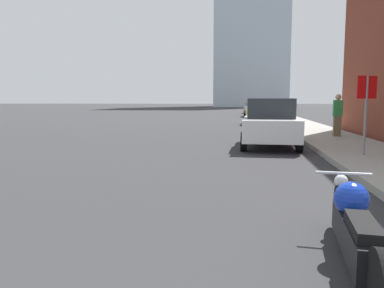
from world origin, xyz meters
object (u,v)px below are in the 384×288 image
at_px(parked_car_yellow, 260,112).
at_px(pedestrian, 338,115).
at_px(parked_car_white, 270,123).
at_px(parked_car_blue, 252,107).
at_px(parked_car_silver, 255,108).
at_px(stop_sign, 366,101).
at_px(motorcycle, 355,228).

height_order(parked_car_yellow, pedestrian, pedestrian).
height_order(parked_car_white, pedestrian, pedestrian).
bearing_deg(parked_car_blue, parked_car_silver, -92.70).
relative_size(parked_car_yellow, pedestrian, 2.42).
relative_size(parked_car_silver, stop_sign, 2.04).
distance_m(parked_car_yellow, parked_car_silver, 12.06).
xyz_separation_m(parked_car_white, parked_car_silver, (0.19, 24.68, 0.03)).
distance_m(parked_car_yellow, pedestrian, 10.10).
height_order(motorcycle, parked_car_white, parked_car_white).
bearing_deg(stop_sign, parked_car_silver, 94.45).
xyz_separation_m(parked_car_yellow, stop_sign, (2.11, -15.16, 0.76)).
height_order(parked_car_white, parked_car_blue, parked_car_white).
distance_m(motorcycle, parked_car_blue, 44.60).
distance_m(parked_car_white, stop_sign, 3.52).
bearing_deg(parked_car_yellow, parked_car_blue, 88.99).
xyz_separation_m(motorcycle, parked_car_blue, (-0.03, 44.59, 0.44)).
relative_size(motorcycle, parked_car_blue, 0.65).
bearing_deg(motorcycle, stop_sign, 78.84).
bearing_deg(parked_car_yellow, stop_sign, -83.30).
xyz_separation_m(motorcycle, pedestrian, (2.74, 12.29, 0.65)).
height_order(motorcycle, parked_car_blue, parked_car_blue).
relative_size(parked_car_yellow, parked_car_silver, 0.97).
bearing_deg(motorcycle, parked_car_silver, 96.19).
xyz_separation_m(parked_car_yellow, parked_car_blue, (-0.08, 22.57, -0.00)).
distance_m(parked_car_white, parked_car_blue, 35.18).
height_order(motorcycle, parked_car_yellow, parked_car_yellow).
bearing_deg(pedestrian, motorcycle, -102.56).
distance_m(parked_car_white, parked_car_silver, 24.68).
height_order(motorcycle, parked_car_silver, parked_car_silver).
relative_size(parked_car_white, parked_car_silver, 0.91).
bearing_deg(parked_car_silver, parked_car_blue, 87.00).
bearing_deg(parked_car_white, pedestrian, 46.53).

